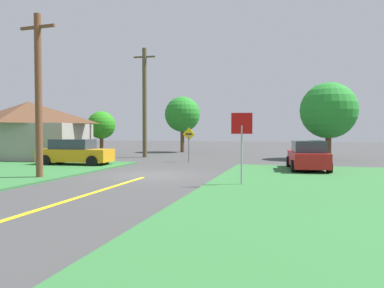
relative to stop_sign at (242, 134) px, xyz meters
The scene contains 13 objects.
ground_plane 5.65m from the stop_sign, 152.31° to the left, with size 120.00×120.00×0.00m, color #404040.
grass_verge_right 5.26m from the stop_sign, 18.43° to the right, with size 12.00×20.00×0.08m, color #317137.
lane_stripe_center 7.52m from the stop_sign, 130.16° to the right, with size 0.20×14.00×0.01m, color yellow.
stop_sign is the anchor object (origin of this frame).
car_on_crossroad 6.90m from the stop_sign, 66.95° to the left, with size 2.24×4.21×1.62m.
parked_car_near_building 12.51m from the stop_sign, 152.33° to the left, with size 4.55×2.14×1.62m.
utility_pole_near 9.13m from the stop_sign, behind, with size 1.80×0.30×7.26m.
utility_pole_mid 16.90m from the stop_sign, 125.37° to the left, with size 1.80×0.35×8.80m.
direction_sign 11.42m from the stop_sign, 116.03° to the left, with size 0.90×0.16×2.37m.
oak_tree_left 23.25m from the stop_sign, 112.43° to the left, with size 3.55×3.55×5.60m.
pine_tree_center 16.05m from the stop_sign, 73.68° to the left, with size 4.21×4.21×5.78m.
oak_tree_right 20.50m from the stop_sign, 133.90° to the left, with size 2.41×2.41×3.86m.
barn 19.39m from the stop_sign, 151.89° to the left, with size 8.64×6.83×4.31m.
Camera 1 is at (6.54, -16.47, 2.11)m, focal length 34.33 mm.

